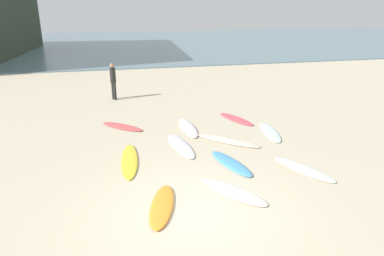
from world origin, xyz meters
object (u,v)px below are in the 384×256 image
(surfboard_1, at_px, (122,127))
(surfboard_4, at_px, (231,163))
(surfboard_7, at_px, (228,141))
(surfboard_3, at_px, (233,192))
(beachgoer_near, at_px, (113,79))
(surfboard_9, at_px, (236,119))
(surfboard_5, at_px, (129,160))
(surfboard_0, at_px, (188,127))
(surfboard_2, at_px, (270,132))
(surfboard_6, at_px, (162,206))
(surfboard_8, at_px, (303,169))
(surfboard_10, at_px, (181,146))

(surfboard_1, height_order, surfboard_4, surfboard_4)
(surfboard_1, bearing_deg, surfboard_7, -80.24)
(surfboard_3, height_order, beachgoer_near, beachgoer_near)
(surfboard_9, bearing_deg, surfboard_5, -165.25)
(surfboard_0, bearing_deg, surfboard_3, 90.78)
(surfboard_9, height_order, beachgoer_near, beachgoer_near)
(surfboard_4, xyz_separation_m, beachgoer_near, (-3.10, 8.63, 0.98))
(surfboard_2, relative_size, beachgoer_near, 1.19)
(surfboard_6, distance_m, surfboard_7, 4.58)
(surfboard_1, xyz_separation_m, surfboard_8, (4.83, -5.02, -0.00))
(surfboard_5, height_order, surfboard_8, surfboard_5)
(surfboard_7, bearing_deg, surfboard_2, 149.27)
(surfboard_9, bearing_deg, surfboard_0, 175.61)
(surfboard_4, bearing_deg, surfboard_2, -149.68)
(surfboard_7, bearing_deg, surfboard_10, -43.37)
(surfboard_5, height_order, surfboard_10, surfboard_10)
(surfboard_5, distance_m, surfboard_7, 3.52)
(surfboard_7, distance_m, surfboard_8, 2.95)
(surfboard_3, xyz_separation_m, surfboard_4, (0.51, 1.57, 0.01))
(surfboard_3, height_order, surfboard_9, surfboard_3)
(surfboard_1, xyz_separation_m, surfboard_10, (1.78, -2.46, 0.00))
(surfboard_10, bearing_deg, beachgoer_near, 99.25)
(surfboard_4, distance_m, surfboard_9, 4.35)
(surfboard_6, relative_size, surfboard_9, 0.96)
(surfboard_1, distance_m, surfboard_2, 5.62)
(surfboard_1, xyz_separation_m, surfboard_7, (3.47, -2.40, 0.01))
(surfboard_2, bearing_deg, surfboard_10, 19.21)
(surfboard_0, distance_m, surfboard_6, 5.55)
(surfboard_3, height_order, surfboard_8, same)
(surfboard_4, bearing_deg, surfboard_7, -119.87)
(surfboard_2, height_order, surfboard_7, surfboard_7)
(surfboard_2, distance_m, surfboard_5, 5.39)
(surfboard_9, height_order, surfboard_10, surfboard_10)
(surfboard_2, relative_size, surfboard_7, 0.91)
(surfboard_2, xyz_separation_m, surfboard_6, (-4.68, -4.03, 0.01))
(surfboard_2, bearing_deg, surfboard_9, -59.24)
(surfboard_8, distance_m, beachgoer_near, 10.76)
(surfboard_7, relative_size, surfboard_10, 1.04)
(surfboard_0, distance_m, surfboard_8, 4.92)
(surfboard_0, bearing_deg, surfboard_4, 99.29)
(surfboard_6, distance_m, surfboard_10, 3.70)
(surfboard_5, height_order, surfboard_6, surfboard_6)
(surfboard_9, distance_m, beachgoer_near, 6.72)
(surfboard_8, bearing_deg, surfboard_6, 168.95)
(surfboard_1, bearing_deg, surfboard_4, -100.21)
(surfboard_2, xyz_separation_m, surfboard_10, (-3.49, -0.53, 0.00))
(surfboard_2, bearing_deg, surfboard_5, 24.54)
(surfboard_1, height_order, surfboard_10, surfboard_10)
(surfboard_2, xyz_separation_m, beachgoer_near, (-5.43, 6.40, 0.98))
(surfboard_4, bearing_deg, surfboard_5, -31.24)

